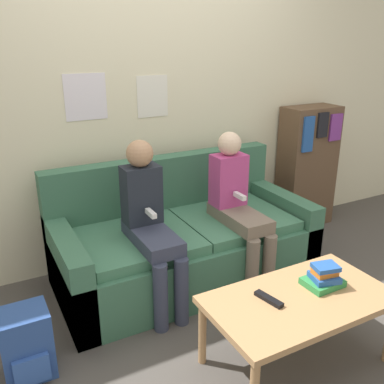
% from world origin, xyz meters
% --- Properties ---
extents(ground_plane, '(10.00, 10.00, 0.00)m').
position_xyz_m(ground_plane, '(0.00, 0.00, 0.00)').
color(ground_plane, '#4C4742').
extents(wall_back, '(8.00, 0.06, 2.60)m').
position_xyz_m(wall_back, '(-0.00, 1.07, 1.30)').
color(wall_back, beige).
rests_on(wall_back, ground_plane).
extents(couch, '(1.83, 0.86, 0.85)m').
position_xyz_m(couch, '(0.00, 0.56, 0.28)').
color(couch, '#38664C').
rests_on(couch, ground_plane).
extents(coffee_table, '(0.99, 0.55, 0.42)m').
position_xyz_m(coffee_table, '(0.13, -0.55, 0.37)').
color(coffee_table, '#AD7F51').
rests_on(coffee_table, ground_plane).
extents(person_left, '(0.24, 0.58, 1.10)m').
position_xyz_m(person_left, '(-0.34, 0.36, 0.61)').
color(person_left, '#33384C').
rests_on(person_left, ground_plane).
extents(person_right, '(0.24, 0.58, 1.08)m').
position_xyz_m(person_right, '(0.33, 0.35, 0.60)').
color(person_right, '#756656').
rests_on(person_right, ground_plane).
extents(tv_remote, '(0.07, 0.17, 0.02)m').
position_xyz_m(tv_remote, '(-0.03, -0.49, 0.43)').
color(tv_remote, black).
rests_on(tv_remote, coffee_table).
extents(book_stack, '(0.21, 0.17, 0.13)m').
position_xyz_m(book_stack, '(0.32, -0.52, 0.47)').
color(book_stack, '#2D8442').
rests_on(book_stack, coffee_table).
extents(bookshelf, '(0.51, 0.29, 1.12)m').
position_xyz_m(bookshelf, '(1.47, 0.89, 0.56)').
color(bookshelf, brown).
rests_on(bookshelf, ground_plane).
extents(backpack, '(0.25, 0.25, 0.38)m').
position_xyz_m(backpack, '(-1.18, 0.05, 0.19)').
color(backpack, '#284789').
rests_on(backpack, ground_plane).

